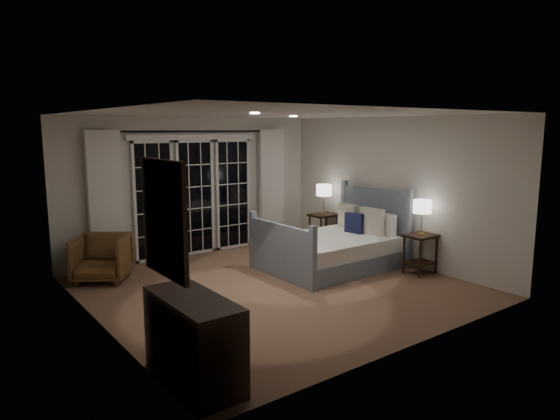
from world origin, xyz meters
TOP-DOWN VIEW (x-y plane):
  - floor at (0.00, 0.00)m, footprint 5.00×5.00m
  - ceiling at (0.00, 0.00)m, footprint 5.00×5.00m
  - wall_left at (-2.50, 0.00)m, footprint 0.02×5.00m
  - wall_right at (2.50, 0.00)m, footprint 0.02×5.00m
  - wall_back at (0.00, 2.50)m, footprint 5.00×0.02m
  - wall_front at (0.00, -2.50)m, footprint 5.00×0.02m
  - french_doors at (0.00, 2.46)m, footprint 2.50×0.04m
  - curtain_rod at (0.00, 2.40)m, footprint 3.50×0.03m
  - curtain_left at (-1.65, 2.38)m, footprint 0.55×0.10m
  - curtain_right at (1.65, 2.38)m, footprint 0.55×0.10m
  - downlight_a at (0.80, 0.60)m, footprint 0.12×0.12m
  - downlight_b at (-0.60, -0.40)m, footprint 0.12×0.12m
  - bed at (1.42, 0.28)m, footprint 2.14×1.53m
  - nightstand_left at (2.26, -0.83)m, footprint 0.49×0.39m
  - nightstand_right at (2.21, 1.42)m, footprint 0.51×0.41m
  - lamp_left at (2.26, -0.83)m, footprint 0.29×0.29m
  - lamp_right at (2.21, 1.42)m, footprint 0.30×0.30m
  - armchair at (-1.93, 1.82)m, footprint 1.07×1.08m
  - dresser at (-2.23, -1.80)m, footprint 0.49×1.14m
  - mirror at (-2.47, -1.80)m, footprint 0.05×0.85m

SIDE VIEW (x-z plane):
  - floor at x=0.00m, z-range 0.00..0.00m
  - bed at x=1.42m, z-range -0.30..0.94m
  - armchair at x=-1.93m, z-range 0.00..0.71m
  - dresser at x=-2.23m, z-range 0.00..0.81m
  - nightstand_left at x=2.26m, z-range 0.10..0.74m
  - nightstand_right at x=2.21m, z-range 0.11..0.77m
  - lamp_left at x=2.26m, z-range 0.80..1.36m
  - french_doors at x=0.00m, z-range -0.01..2.19m
  - lamp_right at x=2.21m, z-range 0.83..1.41m
  - curtain_left at x=-1.65m, z-range 0.02..2.27m
  - curtain_right at x=1.65m, z-range 0.02..2.27m
  - wall_left at x=-2.50m, z-range 0.00..2.50m
  - wall_right at x=2.50m, z-range 0.00..2.50m
  - wall_back at x=0.00m, z-range 0.00..2.50m
  - wall_front at x=0.00m, z-range 0.00..2.50m
  - mirror at x=-2.47m, z-range 1.05..2.05m
  - curtain_rod at x=0.00m, z-range 2.23..2.27m
  - downlight_a at x=0.80m, z-range 2.48..2.50m
  - downlight_b at x=-0.60m, z-range 2.48..2.50m
  - ceiling at x=0.00m, z-range 2.50..2.50m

